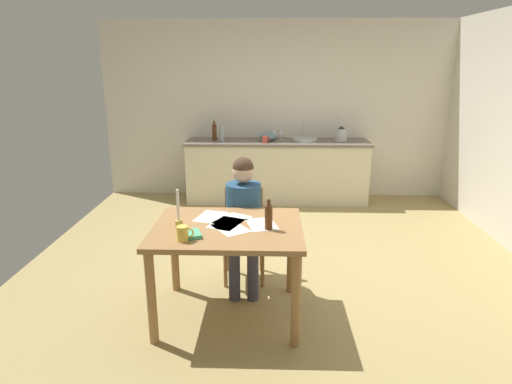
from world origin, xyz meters
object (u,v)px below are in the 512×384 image
Objects in this scene: bottle_vinegar at (222,133)px; stovetop_kettle at (341,134)px; bottle_oil at (214,132)px; mixing_bowl at (268,136)px; coffee_mug at (183,233)px; wine_glass_by_kettle at (273,132)px; wine_glass_near_sink at (281,132)px; chair_at_table at (244,229)px; teacup_on_counter at (265,139)px; dining_table at (228,240)px; candlestick at (179,216)px; book_magazine at (192,234)px; wine_bottle_on_table at (269,217)px; sink_unit at (304,139)px; person_seated at (243,215)px.

bottle_vinegar reaches higher than stovetop_kettle.
bottle_oil is 0.79m from mixing_bowl.
stovetop_kettle reaches higher than coffee_mug.
wine_glass_by_kettle is at bearing 54.17° from mixing_bowl.
chair_at_table is at bearing -98.66° from wine_glass_near_sink.
chair_at_table is 7.50× the size of teacup_on_counter.
candlestick is (-0.38, -0.01, 0.20)m from dining_table.
chair_at_table is 5.59× the size of wine_glass_near_sink.
book_magazine is 3.29m from teacup_on_counter.
coffee_mug is 3.85m from stovetop_kettle.
candlestick is 3.11m from teacup_on_counter.
stovetop_kettle is 1.92× the size of teacup_on_counter.
wine_glass_near_sink is at bearing 87.20° from wine_bottle_on_table.
book_magazine is at bearing -98.99° from mixing_bowl.
book_magazine is at bearing -107.46° from sink_unit.
dining_table is at bearing 1.84° from candlestick.
wine_glass_by_kettle is at bearing 83.56° from dining_table.
book_magazine is at bearing -139.01° from dining_table.
bottle_vinegar is at bearing -168.27° from mixing_bowl.
wine_glass_by_kettle reaches higher than wine_bottle_on_table.
sink_unit is 2.34× the size of wine_glass_near_sink.
bottle_vinegar is at bearing -164.16° from wine_glass_near_sink.
bottle_vinegar reaches higher than dining_table.
person_seated is 4.96× the size of wine_bottle_on_table.
bottle_vinegar is 1.72m from stovetop_kettle.
book_magazine is at bearing -109.70° from chair_at_table.
dining_table is 3.23× the size of sink_unit.
sink_unit is at bearing 4.58° from bottle_vinegar.
sink_unit is (1.12, 3.49, 0.09)m from coffee_mug.
teacup_on_counter is at bearing 91.18° from wine_bottle_on_table.
mixing_bowl reaches higher than book_magazine.
candlestick is 3.21m from bottle_oil.
bottle_oil reaches higher than wine_bottle_on_table.
bottle_oil reaches higher than teacup_on_counter.
stovetop_kettle reaches higher than dining_table.
bottle_vinegar is 1.84× the size of wine_glass_near_sink.
coffee_mug is 0.81× the size of wine_glass_near_sink.
chair_at_table is at bearing -79.34° from bottle_vinegar.
wine_bottle_on_table is 1.57× the size of wine_glass_near_sink.
dining_table is at bearing 45.99° from coffee_mug.
dining_table is 4.60× the size of mixing_bowl.
sink_unit reaches higher than teacup_on_counter.
mixing_bowl is (-0.52, 0.04, 0.03)m from sink_unit.
candlestick is 3.64m from stovetop_kettle.
candlestick is 3.42m from sink_unit.
sink_unit is 0.53m from stovetop_kettle.
wine_glass_near_sink reaches higher than coffee_mug.
wine_bottle_on_table is at bearing -77.72° from bottle_vinegar.
mixing_bowl is 1.15× the size of stovetop_kettle.
sink_unit is 0.48m from wine_glass_by_kettle.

